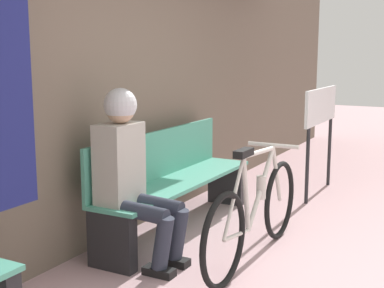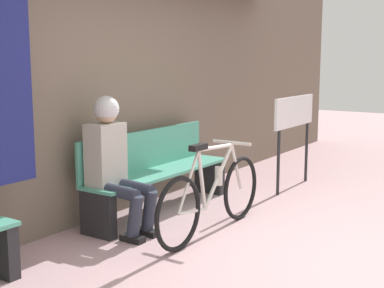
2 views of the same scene
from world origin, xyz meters
The scene contains 5 objects.
storefront_wall centered at (0.00, 2.27, 1.66)m, with size 12.00×0.56×3.20m.
park_bench_near centered at (0.55, 1.91, 0.40)m, with size 1.97×0.42×0.83m.
bicycle centered at (0.25, 1.06, 0.35)m, with size 1.68×0.40×0.85m.
person_seated centered at (-0.22, 1.81, 0.71)m, with size 0.34×0.61×1.24m.
signboard centered at (2.28, 1.15, 0.85)m, with size 1.07×0.04×1.12m.
Camera 1 is at (-3.19, -0.29, 1.48)m, focal length 50.00 mm.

